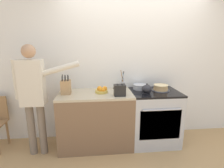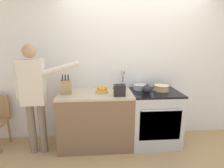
# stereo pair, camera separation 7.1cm
# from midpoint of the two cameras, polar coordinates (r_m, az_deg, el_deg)

# --- Properties ---
(ground_plane) EXTENTS (16.00, 16.00, 0.00)m
(ground_plane) POSITION_cam_midpoint_polar(r_m,az_deg,el_deg) (3.00, 8.60, -21.35)
(ground_plane) COLOR tan
(wall_back) EXTENTS (8.00, 0.04, 2.60)m
(wall_back) POSITION_cam_midpoint_polar(r_m,az_deg,el_deg) (3.13, 6.45, 5.97)
(wall_back) COLOR silver
(wall_back) RESTS_ON ground_plane
(counter_cabinet) EXTENTS (1.18, 0.64, 0.91)m
(counter_cabinet) POSITION_cam_midpoint_polar(r_m,az_deg,el_deg) (2.97, -5.95, -11.44)
(counter_cabinet) COLOR brown
(counter_cabinet) RESTS_ON ground_plane
(stove_range) EXTENTS (0.79, 0.67, 0.91)m
(stove_range) POSITION_cam_midpoint_polar(r_m,az_deg,el_deg) (3.12, 12.77, -10.46)
(stove_range) COLOR #B7BABF
(stove_range) RESTS_ON ground_plane
(layer_cake) EXTENTS (0.29, 0.29, 0.10)m
(layer_cake) POSITION_cam_midpoint_polar(r_m,az_deg,el_deg) (3.03, 14.99, -1.22)
(layer_cake) COLOR #4C4C51
(layer_cake) RESTS_ON stove_range
(tea_kettle) EXTENTS (0.19, 0.16, 0.16)m
(tea_kettle) POSITION_cam_midpoint_polar(r_m,az_deg,el_deg) (2.82, 10.60, -1.64)
(tea_kettle) COLOR #232328
(tea_kettle) RESTS_ON stove_range
(mixing_bowl) EXTENTS (0.25, 0.25, 0.09)m
(mixing_bowl) POSITION_cam_midpoint_polar(r_m,az_deg,el_deg) (3.05, 8.49, -0.85)
(mixing_bowl) COLOR #B7BABF
(mixing_bowl) RESTS_ON stove_range
(knife_block) EXTENTS (0.15, 0.15, 0.31)m
(knife_block) POSITION_cam_midpoint_polar(r_m,az_deg,el_deg) (2.82, -15.53, -0.97)
(knife_block) COLOR tan
(knife_block) RESTS_ON counter_cabinet
(utensil_crock) EXTENTS (0.09, 0.09, 0.34)m
(utensil_crock) POSITION_cam_midpoint_polar(r_m,az_deg,el_deg) (3.02, 2.78, -0.19)
(utensil_crock) COLOR #B7BABF
(utensil_crock) RESTS_ON counter_cabinet
(fruit_bowl) EXTENTS (0.20, 0.20, 0.11)m
(fruit_bowl) POSITION_cam_midpoint_polar(r_m,az_deg,el_deg) (2.81, -4.12, -2.02)
(fruit_bowl) COLOR gold
(fruit_bowl) RESTS_ON counter_cabinet
(toaster) EXTENTS (0.19, 0.13, 0.17)m
(toaster) POSITION_cam_midpoint_polar(r_m,az_deg,el_deg) (2.64, 1.76, -2.01)
(toaster) COLOR black
(toaster) RESTS_ON counter_cabinet
(person_baker) EXTENTS (0.94, 0.20, 1.68)m
(person_baker) POSITION_cam_midpoint_polar(r_m,az_deg,el_deg) (2.80, -24.94, -2.24)
(person_baker) COLOR #7A6B5B
(person_baker) RESTS_ON ground_plane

